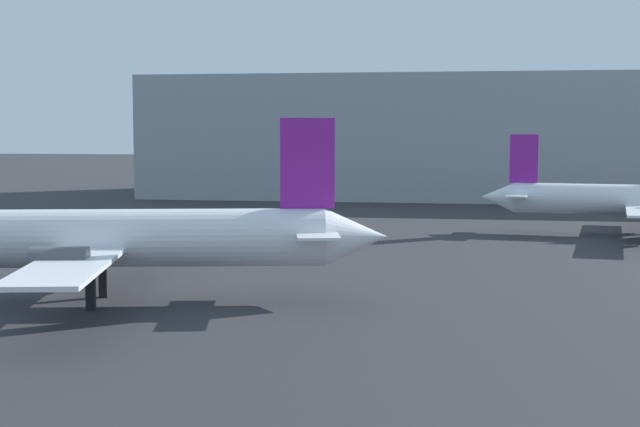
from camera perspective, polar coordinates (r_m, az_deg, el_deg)
airplane_on_taxiway at (r=49.24m, az=-14.60°, el=-1.49°), size 32.30×25.55×9.47m
terminal_building at (r=125.80m, az=10.57°, el=4.60°), size 89.61×27.07×15.61m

